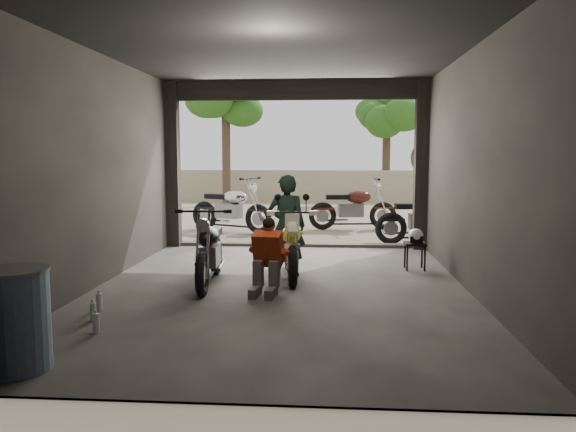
# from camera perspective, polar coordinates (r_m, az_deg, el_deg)

# --- Properties ---
(ground) EXTENTS (80.00, 80.00, 0.00)m
(ground) POSITION_cam_1_polar(r_m,az_deg,el_deg) (7.62, -0.83, -7.53)
(ground) COLOR #7A6D56
(ground) RESTS_ON ground
(garage) EXTENTS (7.00, 7.13, 3.20)m
(garage) POSITION_cam_1_polar(r_m,az_deg,el_deg) (7.96, -0.51, 2.39)
(garage) COLOR #2D2B28
(garage) RESTS_ON ground
(boundary_wall) EXTENTS (18.00, 0.30, 1.20)m
(boundary_wall) POSITION_cam_1_polar(r_m,az_deg,el_deg) (21.42, 2.41, 3.07)
(boundary_wall) COLOR gray
(boundary_wall) RESTS_ON ground
(tree_left) EXTENTS (2.20, 2.20, 5.60)m
(tree_left) POSITION_cam_1_polar(r_m,az_deg,el_deg) (20.32, -6.37, 12.42)
(tree_left) COLOR #382B1E
(tree_left) RESTS_ON ground
(tree_right) EXTENTS (2.20, 2.20, 5.00)m
(tree_right) POSITION_cam_1_polar(r_m,az_deg,el_deg) (21.55, 10.05, 10.88)
(tree_right) COLOR #382B1E
(tree_right) RESTS_ON ground
(main_bike) EXTENTS (0.83, 1.66, 1.06)m
(main_bike) POSITION_cam_1_polar(r_m,az_deg,el_deg) (8.20, 0.25, -2.75)
(main_bike) COLOR beige
(main_bike) RESTS_ON ground
(left_bike) EXTENTS (0.78, 1.68, 1.11)m
(left_bike) POSITION_cam_1_polar(r_m,az_deg,el_deg) (7.86, -7.98, -3.04)
(left_bike) COLOR black
(left_bike) RESTS_ON ground
(outside_bike_a) EXTENTS (2.07, 1.50, 1.29)m
(outside_bike_a) POSITION_cam_1_polar(r_m,az_deg,el_deg) (13.20, -5.85, 1.19)
(outside_bike_a) COLOR black
(outside_bike_a) RESTS_ON ground
(outside_bike_b) EXTENTS (1.93, 0.98, 1.25)m
(outside_bike_b) POSITION_cam_1_polar(r_m,az_deg,el_deg) (13.59, 6.63, 1.24)
(outside_bike_b) COLOR #41170F
(outside_bike_b) RESTS_ON ground
(outside_bike_c) EXTENTS (1.89, 0.94, 1.23)m
(outside_bike_c) POSITION_cam_1_polar(r_m,az_deg,el_deg) (11.65, 13.91, 0.19)
(outside_bike_c) COLOR black
(outside_bike_c) RESTS_ON ground
(rider) EXTENTS (0.57, 0.38, 1.53)m
(rider) POSITION_cam_1_polar(r_m,az_deg,el_deg) (8.31, -0.13, -1.01)
(rider) COLOR black
(rider) RESTS_ON ground
(mechanic) EXTENTS (0.58, 0.73, 0.97)m
(mechanic) POSITION_cam_1_polar(r_m,az_deg,el_deg) (7.24, -2.24, -4.37)
(mechanic) COLOR #C63F1A
(mechanic) RESTS_ON ground
(stool) EXTENTS (0.32, 0.32, 0.45)m
(stool) POSITION_cam_1_polar(r_m,az_deg,el_deg) (9.00, 12.77, -3.09)
(stool) COLOR black
(stool) RESTS_ON ground
(helmet) EXTENTS (0.27, 0.28, 0.22)m
(helmet) POSITION_cam_1_polar(r_m,az_deg,el_deg) (8.98, 12.85, -1.94)
(helmet) COLOR white
(helmet) RESTS_ON stool
(oil_drum) EXTENTS (0.73, 0.73, 0.88)m
(oil_drum) POSITION_cam_1_polar(r_m,az_deg,el_deg) (5.28, -25.99, -9.61)
(oil_drum) COLOR #455873
(oil_drum) RESTS_ON ground
(sign_post) EXTENTS (0.70, 0.08, 2.09)m
(sign_post) POSITION_cam_1_polar(r_m,az_deg,el_deg) (11.17, 14.06, 3.89)
(sign_post) COLOR black
(sign_post) RESTS_ON ground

